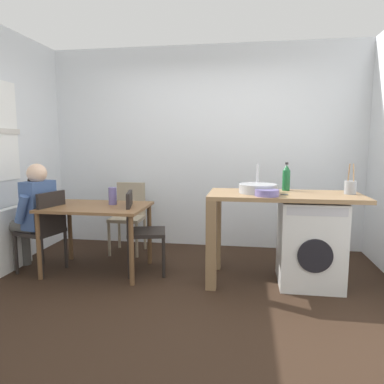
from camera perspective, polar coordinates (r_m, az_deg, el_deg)
name	(u,v)px	position (r m, az deg, el deg)	size (l,w,h in m)	color
ground_plane	(181,296)	(3.46, -1.77, -16.33)	(5.46, 5.46, 0.00)	black
wall_back	(204,148)	(4.89, 1.97, 7.07)	(4.60, 0.10, 2.70)	silver
radiator	(5,242)	(4.41, -27.94, -7.06)	(0.10, 0.80, 0.70)	white
dining_table	(97,214)	(4.03, -15.09, -3.49)	(1.10, 0.76, 0.74)	brown
chair_person_seat	(45,227)	(4.20, -22.54, -5.23)	(0.48, 0.48, 0.90)	black
chair_opposite	(140,227)	(3.92, -8.39, -5.64)	(0.48, 0.48, 0.90)	black
chair_spare_by_wall	(129,213)	(4.72, -10.12, -3.36)	(0.40, 0.40, 0.90)	gray
seated_person	(33,211)	(4.29, -24.18, -2.85)	(0.54, 0.54, 1.20)	#595651
kitchen_counter	(263,209)	(3.65, 11.28, -2.63)	(1.50, 0.68, 0.92)	olive
washing_machine	(310,242)	(3.77, 18.41, -7.70)	(0.60, 0.61, 0.86)	silver
sink_basin	(258,188)	(3.62, 10.55, 0.56)	(0.38, 0.38, 0.09)	#9EA0A5
tap	(258,177)	(3.79, 10.51, 2.33)	(0.02, 0.02, 0.28)	#B2B2B7
bottle_tall_green	(286,178)	(3.87, 14.93, 2.22)	(0.08, 0.08, 0.30)	#19592D
mixing_bowl	(267,192)	(3.43, 11.97, -0.05)	(0.23, 0.23, 0.06)	slate
utensil_crock	(350,187)	(3.80, 24.12, 0.72)	(0.11, 0.11, 0.30)	gray
vase	(113,196)	(4.03, -12.66, -0.62)	(0.09, 0.09, 0.19)	slate
scissors	(280,194)	(3.54, 14.02, -0.38)	(0.15, 0.06, 0.01)	#B2B2B7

